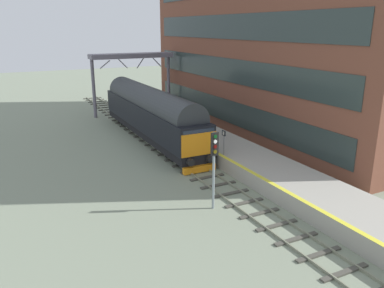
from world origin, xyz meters
The scene contains 8 objects.
ground_plane centered at (0.00, 0.00, 0.00)m, with size 140.00×140.00×0.00m, color gray.
track_main centered at (0.00, 0.00, 0.06)m, with size 2.50×60.00×0.15m.
station_platform centered at (3.60, 0.00, 0.50)m, with size 4.00×44.00×1.01m.
station_building centered at (10.12, 5.12, 9.51)m, with size 5.59×32.59×19.01m.
diesel_locomotive centered at (0.00, 6.04, 2.48)m, with size 2.74×18.87×4.68m.
signal_post_near centered at (-1.89, -8.53, 2.87)m, with size 0.44×0.22×4.39m.
platform_number_sign centered at (1.92, -3.26, 2.19)m, with size 0.10×0.44×1.77m.
overhead_footbridge centered at (2.05, 17.08, 6.09)m, with size 9.30×2.00×6.86m.
Camera 1 is at (-11.73, -25.51, 9.68)m, focal length 36.26 mm.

